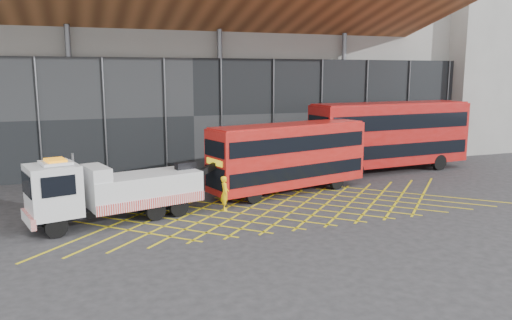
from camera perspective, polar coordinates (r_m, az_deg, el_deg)
name	(u,v)px	position (r m, az deg, el deg)	size (l,w,h in m)	color
ground_plane	(210,217)	(24.77, -5.33, -6.45)	(120.00, 120.00, 0.00)	#28282A
road_markings	(284,209)	(26.05, 3.23, -5.59)	(24.76, 7.16, 0.01)	yellow
construction_building	(171,48)	(42.20, -9.67, 12.49)	(55.00, 23.97, 18.00)	gray
east_building	(482,42)	(54.62, 24.45, 12.21)	(15.00, 12.00, 20.00)	gray
recovery_truck	(112,190)	(24.41, -16.17, -3.34)	(9.51, 4.11, 3.31)	black
bus_towed	(289,155)	(29.23, 3.77, 0.61)	(10.22, 4.58, 4.06)	#AD140F
bus_second	(390,133)	(36.89, 15.12, 2.96)	(12.24, 3.62, 4.92)	#9E0F0C
worker	(225,193)	(25.68, -3.59, -3.79)	(0.65, 0.43, 1.78)	yellow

